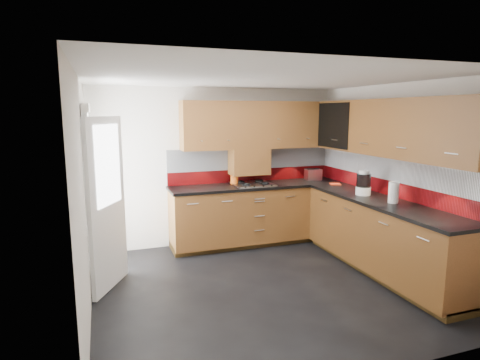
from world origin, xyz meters
name	(u,v)px	position (x,y,z in m)	size (l,w,h in m)	color
room	(263,160)	(0.00, 0.00, 1.50)	(4.00, 3.80, 2.64)	black
base_cabinets	(312,226)	(1.07, 0.72, 0.44)	(2.70, 3.20, 0.95)	#5F3015
countertop	(313,193)	(1.05, 0.70, 0.92)	(2.72, 3.22, 0.04)	black
backsplash	(319,170)	(1.28, 0.93, 1.21)	(2.70, 3.20, 0.54)	maroon
upper_cabinets	(323,126)	(1.23, 0.78, 1.84)	(2.50, 3.20, 0.72)	#5F3015
extractor_hood	(249,161)	(0.45, 1.64, 1.28)	(0.60, 0.33, 0.40)	#5F3015
glass_cabinet	(341,124)	(1.71, 1.07, 1.87)	(0.32, 0.80, 0.66)	black
back_door	(98,199)	(-1.78, 0.75, 1.03)	(0.42, 1.19, 2.04)	white
gas_hob	(253,184)	(0.45, 1.47, 0.96)	(0.60, 0.53, 0.05)	silver
utensil_pot	(234,178)	(0.20, 1.61, 1.04)	(0.12, 0.12, 0.43)	#DA5C14
toaster	(313,175)	(1.55, 1.57, 1.03)	(0.26, 0.17, 0.19)	silver
food_processor	(363,184)	(1.58, 0.29, 1.09)	(0.20, 0.20, 0.33)	white
paper_towel	(394,193)	(1.62, -0.25, 1.07)	(0.12, 0.12, 0.26)	white
orange_cloth	(335,184)	(1.65, 1.08, 0.95)	(0.15, 0.13, 0.02)	red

